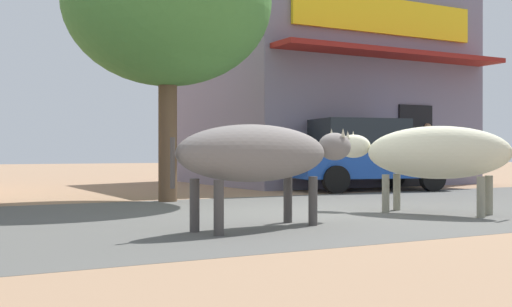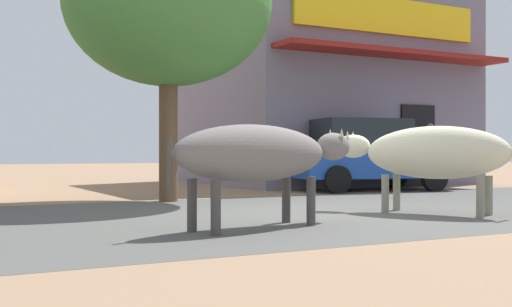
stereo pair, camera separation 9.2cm
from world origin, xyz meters
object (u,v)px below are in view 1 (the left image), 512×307
Objects in this scene: parked_hatchback_car at (364,154)px; cow_near_brown at (261,154)px; roadside_tree at (168,3)px; cow_far_dark at (432,153)px; pedestrian_by_shop at (427,149)px.

parked_hatchback_car is 1.40× the size of cow_near_brown.
roadside_tree is at bearing 83.97° from cow_near_brown.
cow_near_brown is (-0.46, -4.33, -2.69)m from roadside_tree.
cow_far_dark is at bearing -56.98° from roadside_tree.
parked_hatchback_car is 7.77m from cow_near_brown.
roadside_tree is 1.30× the size of parked_hatchback_car.
pedestrian_by_shop is at bearing 14.56° from parked_hatchback_car.
cow_far_dark is at bearing 7.05° from cow_near_brown.
parked_hatchback_car is 2.68m from pedestrian_by_shop.
roadside_tree is 2.01× the size of cow_far_dark.
cow_near_brown is 1.71× the size of pedestrian_by_shop.
pedestrian_by_shop is at bearing 36.11° from cow_near_brown.
cow_near_brown is 3.05m from cow_far_dark.
parked_hatchback_car is (5.19, 1.01, -2.72)m from roadside_tree.
roadside_tree is 8.38m from pedestrian_by_shop.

